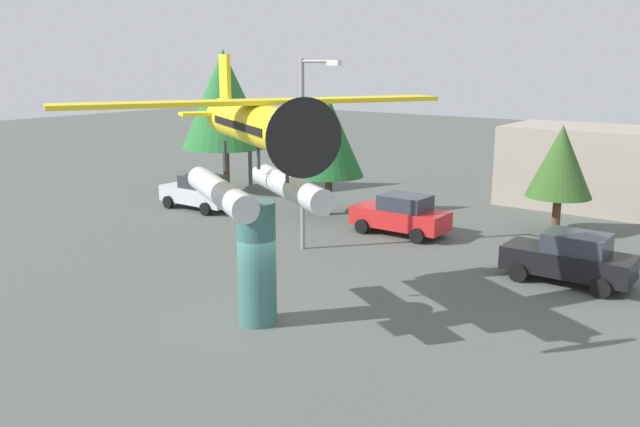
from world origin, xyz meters
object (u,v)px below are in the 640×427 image
Objects in this scene: car_mid_red at (401,215)px; streetlight_primary at (307,141)px; display_pedestal at (257,263)px; tree_west at (224,99)px; tree_center_back at (561,162)px; tree_east at (329,138)px; floatplane_monument at (256,142)px; car_near_silver at (200,192)px; storefront_building at (622,170)px; car_far_black at (570,258)px.

streetlight_primary is (-1.81, -4.32, 3.47)m from car_mid_red.
tree_west reaches higher than display_pedestal.
tree_center_back is at bearing -141.81° from car_mid_red.
tree_center_back is (18.31, 1.64, -2.10)m from tree_west.
tree_east reaches higher than tree_center_back.
floatplane_monument is 14.16m from tree_east.
display_pedestal is at bearing -103.40° from tree_center_back.
floatplane_monument is 12.17m from car_mid_red.
storefront_building is at bearing -144.03° from car_near_silver.
car_far_black is at bearing 55.47° from display_pedestal.
streetlight_primary is at bearing 67.25° from car_mid_red.
floatplane_monument is at bearing 142.55° from car_near_silver.
car_near_silver is at bearing 8.56° from car_mid_red.
tree_west is (-12.97, 2.56, 4.38)m from car_mid_red.
car_far_black is at bearing -13.03° from tree_west.
car_near_silver is 9.96m from streetlight_primary.
tree_west reaches higher than car_near_silver.
display_pedestal reaches higher than car_mid_red.
tree_center_back is (-2.47, 6.44, 2.28)m from car_far_black.
streetlight_primary is at bearing -62.04° from tree_east.
tree_center_back is at bearing -69.03° from car_far_black.
car_near_silver is 10.86m from car_mid_red.
display_pedestal is at bearing 98.57° from car_mid_red.
tree_center_back is at bearing -160.11° from car_near_silver.
floatplane_monument reaches higher than tree_east.
tree_east reaches higher than car_far_black.
tree_west reaches higher than car_far_black.
car_near_silver is (-12.42, 9.53, -0.90)m from display_pedestal.
car_far_black is (18.55, -0.63, 0.00)m from car_near_silver.
display_pedestal is 0.85× the size of car_far_black.
tree_west reaches higher than tree_center_back.
storefront_building is at bearing 61.46° from streetlight_primary.
tree_east reaches higher than car_mid_red.
car_mid_red is at bearing -16.04° from car_far_black.
display_pedestal is 8.09m from streetlight_primary.
tree_center_back is (3.55, 15.42, -2.07)m from floatplane_monument.
storefront_building is at bearing -120.68° from car_mid_red.
car_near_silver is at bearing 142.49° from display_pedestal.
car_mid_red is at bearing -11.18° from tree_west.
floatplane_monument is at bearing -62.42° from streetlight_primary.
car_mid_red is 0.37× the size of storefront_building.
tree_center_back is at bearing 107.27° from floatplane_monument.
streetlight_primary is 0.93× the size of tree_west.
tree_west is at bearing 167.18° from floatplane_monument.
storefront_building is at bearing 77.80° from display_pedestal.
car_near_silver is 0.56× the size of streetlight_primary.
tree_west is (-14.65, 13.72, 3.48)m from display_pedestal.
streetlight_primary is at bearing 163.18° from car_near_silver.
floatplane_monument reaches higher than storefront_building.
floatplane_monument is at bearing -62.25° from tree_east.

